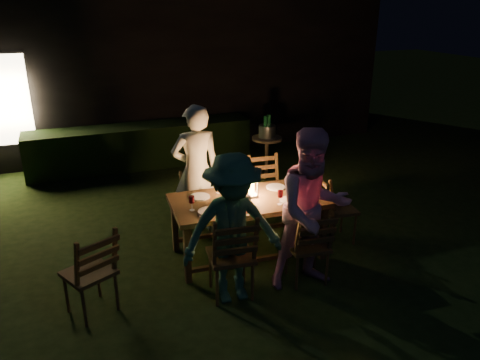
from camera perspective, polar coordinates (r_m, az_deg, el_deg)
name	(u,v)px	position (r m, az deg, el deg)	size (l,w,h in m)	color
garden_envelope	(141,66)	(11.36, -11.98, 13.42)	(40.00, 40.00, 3.20)	black
dining_table	(248,204)	(5.70, 0.99, -2.98)	(1.90, 1.02, 0.77)	#4E311A
chair_near_left	(231,270)	(5.11, -1.05, -10.87)	(0.52, 0.55, 1.05)	#4E311A
chair_near_right	(307,258)	(5.41, 8.22, -9.39)	(0.49, 0.52, 0.98)	#4E311A
chair_far_left	(199,215)	(6.44, -5.07, -4.24)	(0.41, 0.44, 0.90)	#4E311A
chair_far_right	(267,203)	(6.70, 3.28, -2.84)	(0.49, 0.52, 1.01)	#4E311A
chair_end	(335,220)	(6.34, 11.56, -4.75)	(0.52, 0.49, 1.00)	#4E311A
chair_spare	(92,287)	(5.09, -17.63, -12.29)	(0.62, 0.63, 1.01)	#4E311A
person_house_side	(196,171)	(6.25, -5.36, 1.13)	(0.65, 0.43, 1.79)	#ECEAC9
person_opp_right	(312,210)	(5.09, 8.83, -3.69)	(0.88, 0.69, 1.82)	#E9A0C5
person_opp_left	(233,230)	(4.82, -0.91, -6.09)	(1.06, 0.61, 1.64)	#376F53
lantern	(251,185)	(5.67, 1.32, -0.56)	(0.16, 0.16, 0.35)	white
plate_far_left	(200,197)	(5.73, -4.94, -2.04)	(0.25, 0.25, 0.01)	white
plate_near_left	(209,211)	(5.33, -3.84, -3.82)	(0.25, 0.25, 0.01)	white
plate_far_right	(276,187)	(6.01, 4.37, -0.88)	(0.25, 0.25, 0.01)	white
plate_near_right	(290,200)	(5.64, 6.06, -2.47)	(0.25, 0.25, 0.01)	white
wineglass_a	(218,186)	(5.80, -2.70, -0.79)	(0.06, 0.06, 0.18)	#59070F
wineglass_b	(192,203)	(5.36, -5.89, -2.83)	(0.06, 0.06, 0.18)	#59070F
wineglass_c	(280,198)	(5.50, 4.91, -2.14)	(0.06, 0.06, 0.18)	#59070F
wineglass_d	(289,181)	(6.01, 6.04, -0.11)	(0.06, 0.06, 0.18)	#59070F
wineglass_e	(248,202)	(5.35, 1.03, -2.76)	(0.06, 0.06, 0.18)	silver
bottle_table	(228,190)	(5.55, -1.44, -1.27)	(0.07, 0.07, 0.28)	#0F471E
napkin_left	(245,210)	(5.35, 0.59, -3.71)	(0.18, 0.14, 0.01)	red
napkin_right	(300,202)	(5.61, 7.32, -2.67)	(0.18, 0.14, 0.01)	red
phone	(204,215)	(5.25, -4.37, -4.30)	(0.14, 0.07, 0.01)	black
side_table	(267,142)	(8.40, 3.29, 4.65)	(0.54, 0.54, 0.73)	olive
ice_bucket	(267,131)	(8.35, 3.32, 5.94)	(0.30, 0.30, 0.22)	#A5A8AD
bottle_bucket_a	(265,129)	(8.28, 3.12, 6.18)	(0.07, 0.07, 0.32)	#0F471E
bottle_bucket_b	(269,128)	(8.39, 3.53, 6.37)	(0.07, 0.07, 0.32)	#0F471E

